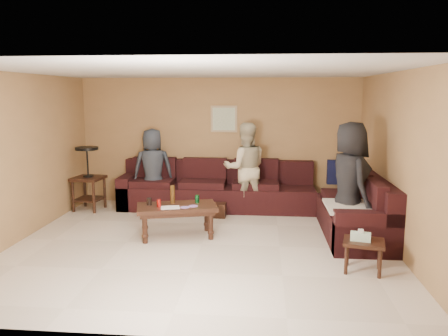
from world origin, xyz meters
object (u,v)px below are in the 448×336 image
Objects in this scene: end_table_left at (88,177)px; person_left at (153,169)px; side_table_right at (363,244)px; person_middle at (245,168)px; person_right at (349,182)px; sectional_sofa at (259,199)px; coffee_table at (177,210)px; waste_bin at (220,210)px.

person_left reaches higher than end_table_left.
person_middle reaches higher than side_table_right.
person_middle is at bearing 120.73° from side_table_right.
person_middle is 0.93× the size of person_right.
sectional_sofa is at bearing 152.45° from person_left.
sectional_sofa is 2.13m from person_left.
person_left reaches higher than coffee_table.
person_right is at bearing 1.38° from coffee_table.
sectional_sofa is at bearing 33.49° from person_right.
side_table_right is at bearing -48.39° from waste_bin.
person_left is at bearing 167.15° from sectional_sofa.
waste_bin is 0.14× the size of person_right.
coffee_table is 0.79× the size of person_middle.
side_table_right is 3.11m from person_middle.
end_table_left reaches higher than side_table_right.
sectional_sofa is 18.09× the size of waste_bin.
end_table_left is 2.60m from waste_bin.
person_middle is at bearing 1.80° from end_table_left.
person_right is at bearing 139.85° from person_left.
coffee_table is 1.86m from person_middle.
person_left is (-1.34, 0.53, 0.64)m from waste_bin.
coffee_table is at bearing -135.93° from sectional_sofa.
person_left is at bearing 11.57° from end_table_left.
sectional_sofa is at bearing 119.49° from person_middle.
person_middle reaches higher than coffee_table.
side_table_right is at bearing -23.70° from coffee_table.
side_table_right is (2.56, -1.12, -0.07)m from coffee_table.
waste_bin is at bearing 31.27° from person_middle.
person_left is at bearing 140.15° from side_table_right.
coffee_table is 2.63m from person_right.
end_table_left is 1.22m from person_left.
coffee_table is at bearing -115.87° from waste_bin.
coffee_table is 1.30m from waste_bin.
sectional_sofa is at bearing 44.07° from coffee_table.
coffee_table is (-1.25, -1.21, 0.10)m from sectional_sofa.
person_middle is at bearing 41.31° from waste_bin.
person_middle is at bearing 31.61° from person_right.
end_table_left reaches higher than sectional_sofa.
person_middle is (0.99, 1.52, 0.41)m from coffee_table.
side_table_right is (1.31, -2.33, 0.03)m from sectional_sofa.
end_table_left is (-3.22, 0.22, 0.30)m from sectional_sofa.
waste_bin is (2.53, -0.29, -0.50)m from end_table_left.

